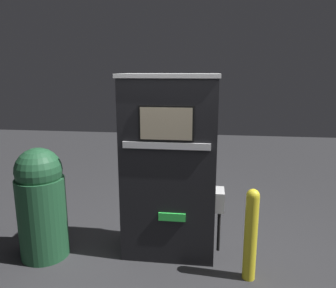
# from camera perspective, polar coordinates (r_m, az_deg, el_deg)

# --- Properties ---
(ground_plane) EXTENTS (14.00, 14.00, 0.00)m
(ground_plane) POSITION_cam_1_polar(r_m,az_deg,el_deg) (3.58, -0.28, -20.08)
(ground_plane) COLOR #2D2D30
(gas_pump) EXTENTS (1.06, 0.55, 1.91)m
(gas_pump) POSITION_cam_1_polar(r_m,az_deg,el_deg) (3.41, 0.32, -4.05)
(gas_pump) COLOR black
(gas_pump) RESTS_ON ground_plane
(safety_bollard) EXTENTS (0.12, 0.12, 0.90)m
(safety_bollard) POSITION_cam_1_polar(r_m,az_deg,el_deg) (3.23, 14.23, -14.74)
(safety_bollard) COLOR yellow
(safety_bollard) RESTS_ON ground_plane
(trash_bin) EXTENTS (0.50, 0.50, 1.18)m
(trash_bin) POSITION_cam_1_polar(r_m,az_deg,el_deg) (3.70, -21.15, -9.44)
(trash_bin) COLOR #1E4C2D
(trash_bin) RESTS_ON ground_plane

